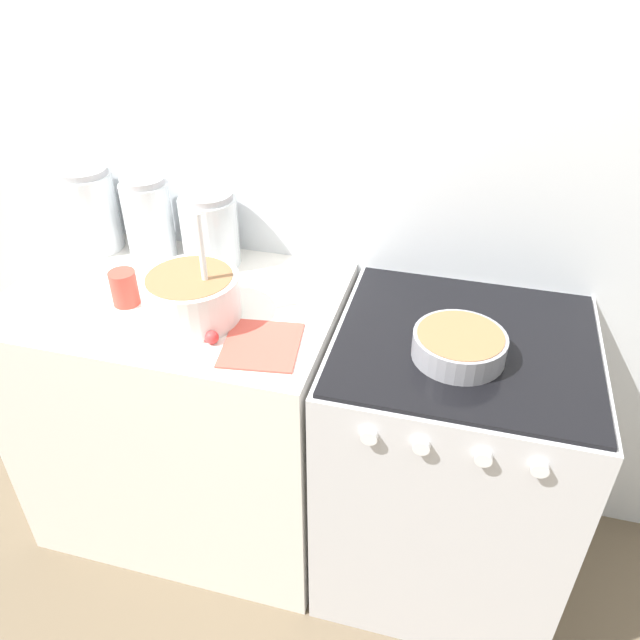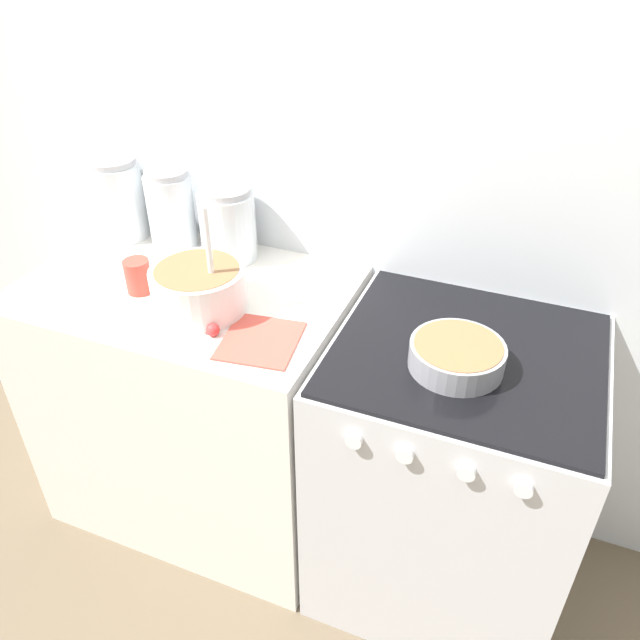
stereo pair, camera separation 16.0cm
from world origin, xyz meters
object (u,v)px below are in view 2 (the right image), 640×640
Objects in this scene: storage_jar_middle at (172,215)px; storage_jar_right at (228,228)px; stove at (448,474)px; baking_pan at (457,355)px; storage_jar_left at (119,204)px; mixing_bowl at (199,286)px; tin_can at (138,276)px.

storage_jar_middle reaches higher than storage_jar_right.
baking_pan reaches higher than stove.
mixing_bowl is at bearing -31.82° from storage_jar_left.
tin_can is at bearing -77.84° from storage_jar_middle.
storage_jar_left is at bearing 166.29° from baking_pan.
storage_jar_left reaches higher than stove.
storage_jar_right reaches higher than stove.
storage_jar_middle reaches higher than tin_can.
storage_jar_left reaches higher than baking_pan.
stove is at bearing 76.06° from baking_pan.
mixing_bowl is 1.35× the size of baking_pan.
storage_jar_right reaches higher than baking_pan.
storage_jar_right is at bearing 0.00° from storage_jar_left.
mixing_bowl is 3.13× the size of tin_can.
mixing_bowl is at bearing -47.28° from storage_jar_middle.
stove is at bearing -10.04° from storage_jar_left.
storage_jar_middle reaches higher than stove.
tin_can reaches higher than stove.
baking_pan is at bearing -16.40° from storage_jar_middle.
storage_jar_middle is 2.59× the size of tin_can.
tin_can is at bearing 176.18° from mixing_bowl.
stove is 0.50m from baking_pan.
storage_jar_left is at bearing 148.18° from mixing_bowl.
mixing_bowl is 1.34× the size of storage_jar_right.
storage_jar_right is 2.33× the size of tin_can.
baking_pan is at bearing -103.94° from stove.
tin_can is (0.06, -0.28, -0.06)m from storage_jar_middle.
storage_jar_right is at bearing 0.00° from storage_jar_middle.
storage_jar_left is at bearing 169.96° from stove.
mixing_bowl is at bearing -76.77° from storage_jar_right.
stove is 3.52× the size of storage_jar_middle.
storage_jar_middle is at bearing 163.60° from baking_pan.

